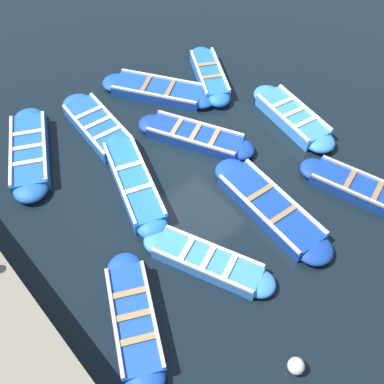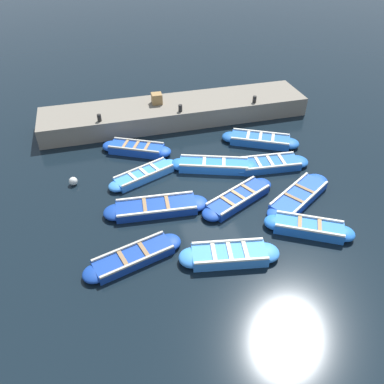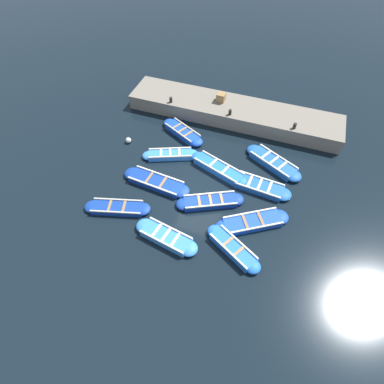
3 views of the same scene
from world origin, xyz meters
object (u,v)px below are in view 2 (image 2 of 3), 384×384
object	(u,v)px
boat_drifting	(144,175)
bollard_mid_south	(254,99)
boat_far_corner	(136,149)
wooden_crate	(157,99)
buoy_orange_near	(73,181)
bollard_mid_north	(180,108)
boat_bow_out	(214,166)
boat_centre	(156,208)
boat_near_quay	(260,140)
boat_mid_row	(229,255)
bollard_north	(99,118)
boat_outer_right	(309,228)
boat_broadside	(299,196)
boat_alongside	(270,164)
boat_outer_left	(238,198)
boat_tucked	(134,257)

from	to	relation	value
boat_drifting	bollard_mid_south	world-z (taller)	bollard_mid_south
boat_far_corner	wooden_crate	distance (m)	3.58
boat_far_corner	buoy_orange_near	bearing A→B (deg)	-57.91
bollard_mid_north	wooden_crate	size ratio (longest dim) A/B	0.65
boat_bow_out	buoy_orange_near	size ratio (longest dim) A/B	11.11
boat_centre	bollard_mid_north	xyz separation A→B (m)	(-6.20, 2.50, 0.99)
boat_bow_out	boat_near_quay	size ratio (longest dim) A/B	1.04
bollard_mid_north	boat_far_corner	bearing A→B (deg)	-55.98
boat_mid_row	boat_bow_out	bearing A→B (deg)	167.64
bollard_north	boat_outer_right	bearing A→B (deg)	37.07
boat_broadside	boat_alongside	xyz separation A→B (m)	(-2.43, -0.15, 0.01)
boat_bow_out	bollard_mid_south	xyz separation A→B (m)	(-4.08, 3.55, 0.96)
bollard_mid_south	boat_alongside	bearing A→B (deg)	-13.29
bollard_mid_south	wooden_crate	bearing A→B (deg)	-104.02
boat_outer_left	boat_outer_right	bearing A→B (deg)	38.72
boat_outer_right	bollard_mid_south	bearing A→B (deg)	170.40
boat_broadside	boat_bow_out	bearing A→B (deg)	-138.42
boat_mid_row	boat_outer_left	bearing A→B (deg)	153.71
boat_outer_left	boat_far_corner	distance (m)	5.80
bollard_north	bollard_mid_south	distance (m)	8.13
boat_broadside	boat_outer_right	size ratio (longest dim) A/B	1.19
boat_drifting	bollard_mid_south	size ratio (longest dim) A/B	9.69
bollard_north	boat_tucked	bearing A→B (deg)	2.39
boat_drifting	buoy_orange_near	distance (m)	2.98
boat_alongside	bollard_mid_south	bearing A→B (deg)	166.71
bollard_mid_north	boat_centre	bearing A→B (deg)	-21.97
boat_bow_out	boat_centre	bearing A→B (deg)	-54.79
boat_tucked	bollard_mid_north	world-z (taller)	bollard_mid_north
boat_centre	wooden_crate	xyz separation A→B (m)	(-7.46, 1.54, 1.08)
boat_centre	boat_alongside	distance (m)	5.71
boat_broadside	bollard_mid_south	xyz separation A→B (m)	(-7.03, 0.94, 0.99)
boat_drifting	bollard_mid_north	bearing A→B (deg)	146.47
bollard_mid_north	boat_bow_out	bearing A→B (deg)	7.14
boat_far_corner	boat_outer_left	bearing A→B (deg)	35.09
boat_tucked	boat_far_corner	size ratio (longest dim) A/B	1.06
boat_bow_out	boat_outer_left	xyz separation A→B (m)	(2.43, 0.23, -0.03)
boat_bow_out	boat_mid_row	distance (m)	5.32
boat_bow_out	bollard_north	distance (m)	6.20
boat_far_corner	wooden_crate	xyz separation A→B (m)	(-3.01, 1.63, 1.05)
boat_near_quay	buoy_orange_near	xyz separation A→B (m)	(1.07, -8.95, -0.01)
boat_drifting	bollard_north	distance (m)	4.30
boat_outer_left	boat_tucked	bearing A→B (deg)	-65.90
boat_centre	boat_near_quay	xyz separation A→B (m)	(-3.67, 5.90, 0.02)
boat_bow_out	boat_outer_left	world-z (taller)	boat_bow_out
bollard_north	wooden_crate	distance (m)	3.34
bollard_north	boat_centre	bearing A→B (deg)	14.13
boat_outer_left	wooden_crate	xyz separation A→B (m)	(-7.76, -1.71, 1.08)
boat_drifting	boat_far_corner	distance (m)	2.16
wooden_crate	buoy_orange_near	bearing A→B (deg)	-43.33
boat_tucked	boat_near_quay	distance (m)	9.28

